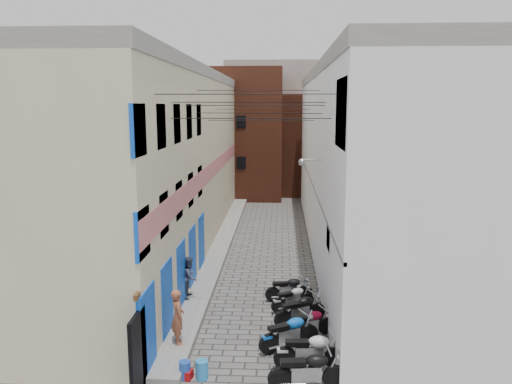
% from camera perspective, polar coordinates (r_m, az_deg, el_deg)
% --- Properties ---
extents(plinth, '(0.90, 26.00, 0.25)m').
position_cam_1_polar(plinth, '(25.83, -3.93, -6.04)').
color(plinth, gray).
rests_on(plinth, ground).
extents(building_left, '(5.10, 27.00, 9.00)m').
position_cam_1_polar(building_left, '(25.46, -10.63, 3.61)').
color(building_left, beige).
rests_on(building_left, ground).
extents(building_right, '(5.94, 26.00, 9.00)m').
position_cam_1_polar(building_right, '(25.13, 12.15, 3.50)').
color(building_right, white).
rests_on(building_right, ground).
extents(building_far_brick_left, '(6.00, 6.00, 10.00)m').
position_cam_1_polar(building_far_brick_left, '(39.83, -1.36, 6.71)').
color(building_far_brick_left, brown).
rests_on(building_far_brick_left, ground).
extents(building_far_brick_right, '(5.00, 6.00, 8.00)m').
position_cam_1_polar(building_far_brick_right, '(41.83, 5.73, 5.44)').
color(building_far_brick_right, brown).
rests_on(building_far_brick_right, ground).
extents(building_far_concrete, '(8.00, 5.00, 11.00)m').
position_cam_1_polar(building_far_concrete, '(45.70, 1.73, 7.74)').
color(building_far_concrete, gray).
rests_on(building_far_concrete, ground).
extents(far_shopfront, '(2.00, 0.30, 2.40)m').
position_cam_1_polar(far_shopfront, '(37.36, 1.40, 0.63)').
color(far_shopfront, black).
rests_on(far_shopfront, ground).
extents(overhead_wires, '(5.80, 13.02, 1.32)m').
position_cam_1_polar(overhead_wires, '(19.33, 0.04, 9.65)').
color(overhead_wires, black).
rests_on(overhead_wires, ground).
extents(motorcycle_a, '(2.13, 0.89, 1.20)m').
position_cam_1_polar(motorcycle_a, '(13.51, 5.96, -19.45)').
color(motorcycle_a, black).
rests_on(motorcycle_a, ground).
extents(motorcycle_b, '(2.09, 0.78, 1.19)m').
position_cam_1_polar(motorcycle_b, '(14.44, 6.29, -17.40)').
color(motorcycle_b, silver).
rests_on(motorcycle_b, ground).
extents(motorcycle_c, '(2.04, 1.54, 1.15)m').
position_cam_1_polar(motorcycle_c, '(15.44, 3.83, -15.55)').
color(motorcycle_c, blue).
rests_on(motorcycle_c, ground).
extents(motorcycle_d, '(1.80, 1.18, 1.00)m').
position_cam_1_polar(motorcycle_d, '(16.25, 6.12, -14.54)').
color(motorcycle_d, '#A00B2B').
rests_on(motorcycle_d, ground).
extents(motorcycle_e, '(1.98, 1.49, 1.12)m').
position_cam_1_polar(motorcycle_e, '(17.05, 5.08, -13.09)').
color(motorcycle_e, black).
rests_on(motorcycle_e, ground).
extents(motorcycle_f, '(1.74, 1.27, 0.98)m').
position_cam_1_polar(motorcycle_f, '(18.13, 4.23, -11.89)').
color(motorcycle_f, '#A7A7AC').
rests_on(motorcycle_f, ground).
extents(motorcycle_g, '(1.88, 0.93, 1.04)m').
position_cam_1_polar(motorcycle_g, '(18.92, 3.79, -10.83)').
color(motorcycle_g, black).
rests_on(motorcycle_g, ground).
extents(person_a, '(0.60, 0.71, 1.65)m').
position_cam_1_polar(person_a, '(15.30, -8.93, -13.87)').
color(person_a, '#9C5539').
rests_on(person_a, plinth).
extents(person_b, '(0.65, 0.79, 1.53)m').
position_cam_1_polar(person_b, '(18.65, -7.62, -9.59)').
color(person_b, '#393F56').
rests_on(person_b, plinth).
extents(water_jug_near, '(0.44, 0.44, 0.52)m').
position_cam_1_polar(water_jug_near, '(14.15, -6.19, -19.55)').
color(water_jug_near, '#2984CF').
rests_on(water_jug_near, ground).
extents(water_jug_far, '(0.32, 0.32, 0.49)m').
position_cam_1_polar(water_jug_far, '(14.24, -8.14, -19.49)').
color(water_jug_far, '#244AB4').
rests_on(water_jug_far, ground).
extents(red_crate, '(0.44, 0.38, 0.24)m').
position_cam_1_polar(red_crate, '(14.30, -8.13, -19.92)').
color(red_crate, '#B00C0F').
rests_on(red_crate, ground).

